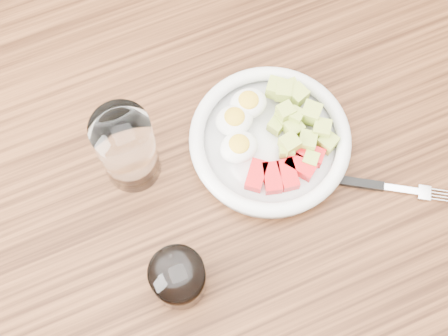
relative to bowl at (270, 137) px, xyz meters
The scene contains 6 objects.
ground 0.80m from the bowl, 157.08° to the right, with size 4.00×4.00×0.00m, color brown.
dining_table 0.14m from the bowl, 157.08° to the right, with size 1.50×0.90×0.77m.
bowl is the anchor object (origin of this frame).
fork 0.16m from the bowl, 48.14° to the right, with size 0.17×0.12×0.01m.
water_glass 0.21m from the bowl, 167.54° to the left, with size 0.08×0.08×0.14m, color white.
coffee_glass 0.24m from the bowl, 144.49° to the right, with size 0.07×0.07×0.08m.
Camera 1 is at (-0.13, -0.27, 1.62)m, focal length 50.00 mm.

